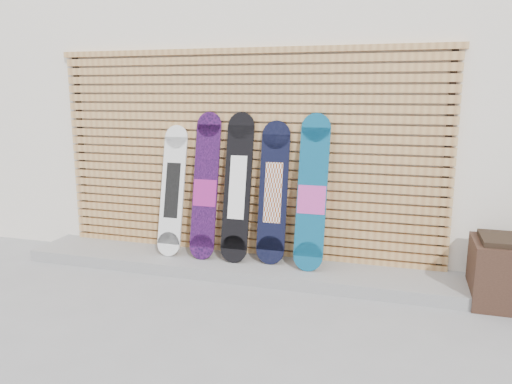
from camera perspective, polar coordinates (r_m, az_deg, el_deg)
ground at (r=4.68m, az=-3.30°, el=-12.01°), size 80.00×80.00×0.00m
building at (r=7.59m, az=9.43°, el=10.86°), size 12.00×5.00×3.60m
concrete_step at (r=5.30m, az=-2.32°, el=-8.43°), size 4.60×0.70×0.12m
slat_wall at (r=5.30m, az=-1.39°, el=4.38°), size 4.26×0.08×2.29m
snowboard_0 at (r=5.45m, az=-9.51°, el=0.19°), size 0.26×0.35×1.38m
snowboard_1 at (r=5.28m, az=-5.80°, el=0.61°), size 0.27×0.36×1.53m
snowboard_2 at (r=5.16m, az=-2.12°, el=0.53°), size 0.29×0.36×1.53m
snowboard_3 at (r=5.09m, az=1.99°, el=-0.07°), size 0.29×0.29×1.45m
snowboard_4 at (r=4.95m, az=6.42°, el=-0.11°), size 0.29×0.38×1.53m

